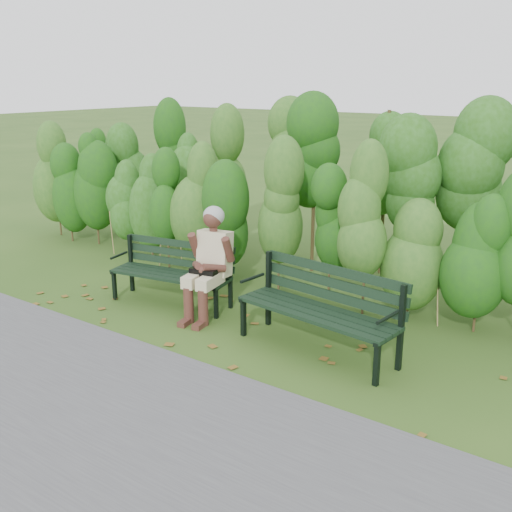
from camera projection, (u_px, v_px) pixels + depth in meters
The scene contains 7 objects.
ground at pixel (238, 326), 6.81m from camera, with size 80.00×80.00×0.00m, color #2E4E19.
footpath at pixel (83, 410), 5.08m from camera, with size 60.00×2.50×0.01m, color #474749.
hedge_band at pixel (322, 192), 7.90m from camera, with size 11.04×1.67×2.42m.
leaf_litter at pixel (216, 325), 6.83m from camera, with size 5.49×2.21×0.01m.
bench_left at pixel (174, 267), 7.43m from camera, with size 1.60×0.76×0.77m.
bench_right at pixel (323, 303), 6.10m from camera, with size 1.79×0.77×0.87m.
seated_woman at pixel (209, 257), 6.97m from camera, with size 0.57×0.84×1.29m.
Camera 1 is at (3.79, -5.02, 2.72)m, focal length 42.00 mm.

